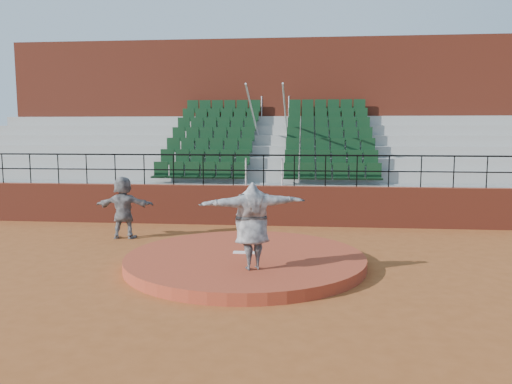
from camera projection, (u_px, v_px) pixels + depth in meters
ground at (245, 265)px, 11.51m from camera, size 90.00×90.00×0.00m
pitchers_mound at (245, 260)px, 11.50m from camera, size 5.50×5.50×0.25m
pitching_rubber at (246, 252)px, 11.63m from camera, size 0.60×0.15×0.03m
boundary_wall at (263, 205)px, 16.37m from camera, size 24.00×0.30×1.30m
wall_railing at (264, 163)px, 16.20m from camera, size 24.04×0.05×1.03m
seating_deck at (271, 172)px, 19.87m from camera, size 24.00×5.97×4.63m
press_box_facade at (277, 121)px, 23.52m from camera, size 24.00×3.00×7.10m
pitcher at (252, 226)px, 10.21m from camera, size 2.29×1.35×1.81m
fielder at (124, 207)px, 14.32m from camera, size 1.70×0.63×1.80m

